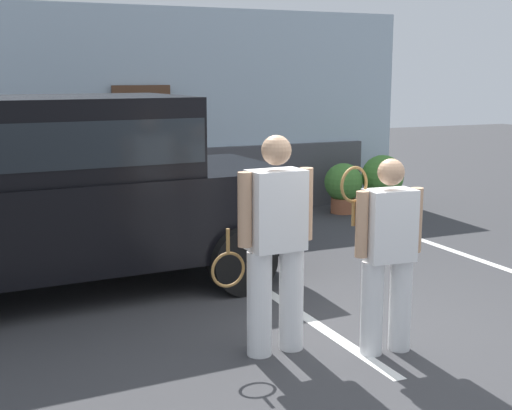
% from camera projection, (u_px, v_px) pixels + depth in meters
% --- Properties ---
extents(ground_plane, '(40.00, 40.00, 0.00)m').
position_uv_depth(ground_plane, '(377.00, 343.00, 6.06)').
color(ground_plane, '#38383A').
extents(parking_stripe_1, '(0.12, 4.40, 0.01)m').
position_uv_depth(parking_stripe_1, '(275.00, 297.00, 7.30)').
color(parking_stripe_1, silver).
rests_on(parking_stripe_1, ground_plane).
extents(parking_stripe_2, '(0.12, 4.40, 0.01)m').
position_uv_depth(parking_stripe_2, '(496.00, 266.00, 8.48)').
color(parking_stripe_2, silver).
rests_on(parking_stripe_2, ground_plane).
extents(house_frontage, '(8.23, 0.40, 3.29)m').
position_uv_depth(house_frontage, '(168.00, 120.00, 11.16)').
color(house_frontage, silver).
rests_on(house_frontage, ground_plane).
extents(parked_suv, '(4.69, 2.35, 2.05)m').
position_uv_depth(parked_suv, '(58.00, 185.00, 7.31)').
color(parked_suv, black).
rests_on(parked_suv, ground_plane).
extents(tennis_player_man, '(0.92, 0.30, 1.81)m').
position_uv_depth(tennis_player_man, '(275.00, 243.00, 5.71)').
color(tennis_player_man, white).
rests_on(tennis_player_man, ground_plane).
extents(tennis_player_woman, '(0.74, 0.28, 1.62)m').
position_uv_depth(tennis_player_woman, '(388.00, 253.00, 5.73)').
color(tennis_player_woman, white).
rests_on(tennis_player_woman, ground_plane).
extents(potted_plant_by_porch, '(0.63, 0.63, 0.83)m').
position_uv_depth(potted_plant_by_porch, '(343.00, 185.00, 11.61)').
color(potted_plant_by_porch, '#9E5638').
rests_on(potted_plant_by_porch, ground_plane).
extents(potted_plant_secondary, '(0.71, 0.71, 0.94)m').
position_uv_depth(potted_plant_secondary, '(382.00, 180.00, 11.81)').
color(potted_plant_secondary, gray).
rests_on(potted_plant_secondary, ground_plane).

